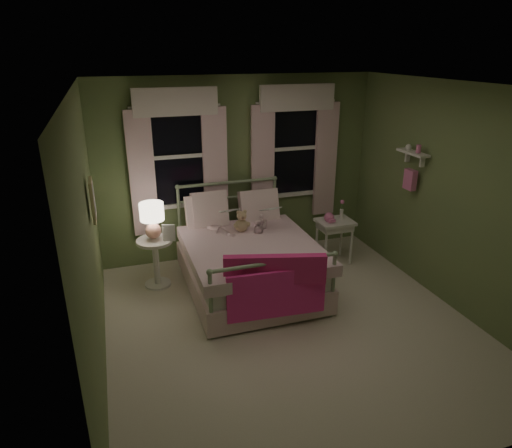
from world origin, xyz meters
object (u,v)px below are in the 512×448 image
object	(u,v)px
bed	(247,260)
nightstand_left	(156,256)
teddy_bear	(241,223)
nightstand_right	(335,227)
child_left	(218,213)
child_right	(258,209)
table_lamp	(152,217)

from	to	relation	value
bed	nightstand_left	xyz separation A→B (m)	(-1.12, 0.40, 0.04)
teddy_bear	nightstand_left	distance (m)	1.19
bed	nightstand_right	size ratio (longest dim) A/B	3.18
child_left	nightstand_left	bearing A→B (deg)	-21.59
teddy_bear	nightstand_right	world-z (taller)	teddy_bear
child_right	teddy_bear	bearing A→B (deg)	49.92
child_right	teddy_bear	size ratio (longest dim) A/B	2.13
child_right	table_lamp	bearing A→B (deg)	21.82
table_lamp	child_right	bearing A→B (deg)	1.39
teddy_bear	table_lamp	distance (m)	1.14
bed	teddy_bear	distance (m)	0.50
bed	child_right	size ratio (longest dim) A/B	3.12
bed	nightstand_left	bearing A→B (deg)	160.39
nightstand_left	table_lamp	size ratio (longest dim) A/B	1.38
child_left	teddy_bear	distance (m)	0.34
bed	child_right	world-z (taller)	child_right
child_right	nightstand_right	size ratio (longest dim) A/B	1.02
table_lamp	nightstand_right	size ratio (longest dim) A/B	0.74
child_right	nightstand_left	xyz separation A→B (m)	(-1.40, -0.03, -0.48)
bed	teddy_bear	bearing A→B (deg)	88.85
bed	nightstand_left	distance (m)	1.19
child_left	child_right	world-z (taller)	child_left
child_left	nightstand_right	bearing A→B (deg)	151.39
nightstand_left	nightstand_right	distance (m)	2.52
table_lamp	teddy_bear	bearing A→B (deg)	-6.31
teddy_bear	table_lamp	size ratio (longest dim) A/B	0.65
child_right	child_left	bearing A→B (deg)	20.43
bed	table_lamp	size ratio (longest dim) A/B	4.32
child_right	nightstand_right	bearing A→B (deg)	-166.64
nightstand_left	nightstand_right	size ratio (longest dim) A/B	1.02
child_left	child_right	size ratio (longest dim) A/B	1.04
child_right	table_lamp	distance (m)	1.41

